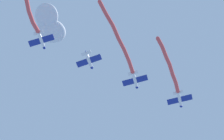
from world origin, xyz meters
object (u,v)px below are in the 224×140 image
airplane_slot (41,40)px  airplane_right_wing (89,60)px  airplane_left_wing (135,80)px  airplane_lead (180,99)px

airplane_slot → airplane_right_wing: bearing=-49.1°
airplane_left_wing → airplane_slot: size_ratio=0.99×
airplane_left_wing → airplane_slot: 23.02m
airplane_lead → airplane_slot: size_ratio=0.99×
airplane_lead → airplane_left_wing: bearing=128.7°
airplane_left_wing → airplane_slot: airplane_slot is taller
airplane_left_wing → airplane_right_wing: (-10.90, 3.66, 0.25)m
airplane_lead → airplane_right_wing: 23.02m
airplane_slot → airplane_lead: bearing=-49.1°
airplane_lead → airplane_slot: 34.53m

